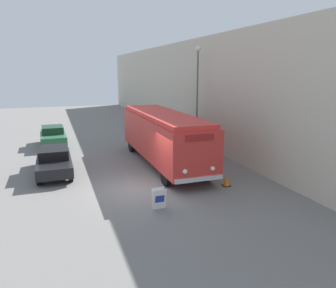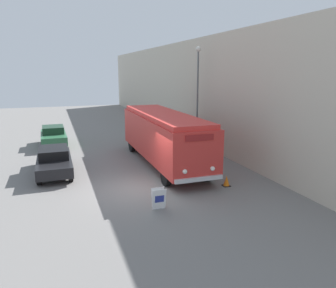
# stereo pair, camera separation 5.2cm
# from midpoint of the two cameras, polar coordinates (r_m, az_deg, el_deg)

# --- Properties ---
(ground_plane) EXTENTS (80.00, 80.00, 0.00)m
(ground_plane) POSITION_cam_midpoint_polar(r_m,az_deg,el_deg) (15.81, -4.42, -7.82)
(ground_plane) COLOR slate
(building_wall_right) EXTENTS (0.30, 60.00, 7.89)m
(building_wall_right) POSITION_cam_midpoint_polar(r_m,az_deg,el_deg) (26.56, 4.19, 9.21)
(building_wall_right) COLOR beige
(building_wall_right) RESTS_ON ground_plane
(vintage_bus) EXTENTS (2.52, 10.29, 3.09)m
(vintage_bus) POSITION_cam_midpoint_polar(r_m,az_deg,el_deg) (19.48, -0.71, 1.57)
(vintage_bus) COLOR black
(vintage_bus) RESTS_ON ground_plane
(sign_board) EXTENTS (0.55, 0.33, 0.87)m
(sign_board) POSITION_cam_midpoint_polar(r_m,az_deg,el_deg) (13.50, -1.49, -9.55)
(sign_board) COLOR gray
(sign_board) RESTS_ON ground_plane
(streetlamp) EXTENTS (0.36, 0.36, 7.13)m
(streetlamp) POSITION_cam_midpoint_polar(r_m,az_deg,el_deg) (23.04, 5.26, 10.19)
(streetlamp) COLOR #595E60
(streetlamp) RESTS_ON ground_plane
(parked_car_near) EXTENTS (1.79, 4.73, 1.42)m
(parked_car_near) POSITION_cam_midpoint_polar(r_m,az_deg,el_deg) (18.93, -19.14, -2.70)
(parked_car_near) COLOR black
(parked_car_near) RESTS_ON ground_plane
(parked_car_mid) EXTENTS (1.86, 4.20, 1.48)m
(parked_car_mid) POSITION_cam_midpoint_polar(r_m,az_deg,el_deg) (25.89, -19.26, 1.34)
(parked_car_mid) COLOR black
(parked_car_mid) RESTS_ON ground_plane
(traffic_cone) EXTENTS (0.36, 0.36, 0.52)m
(traffic_cone) POSITION_cam_midpoint_polar(r_m,az_deg,el_deg) (16.34, 10.24, -6.36)
(traffic_cone) COLOR black
(traffic_cone) RESTS_ON ground_plane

